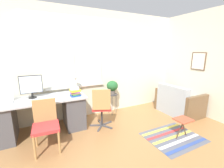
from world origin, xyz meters
TOP-DOWN VIEW (x-y plane):
  - ground_plane at (0.00, 0.00)m, footprint 14.00×14.00m
  - wall_back_with_window at (-0.01, 0.81)m, footprint 9.00×0.12m
  - wall_right_with_picture at (2.89, -0.00)m, footprint 0.08×9.00m
  - desk at (-1.01, 0.37)m, footprint 1.81×0.73m
  - laptop at (-1.64, 0.39)m, footprint 0.35×0.26m
  - monitor at (-1.14, 0.49)m, footprint 0.42×0.15m
  - keyboard at (-1.10, 0.15)m, footprint 0.37×0.15m
  - mouse at (-0.82, 0.13)m, footprint 0.04×0.07m
  - desk_lamp at (-0.24, 0.56)m, footprint 0.14×0.14m
  - book_stack at (-0.32, 0.21)m, footprint 0.23×0.19m
  - desk_chair_wooden at (-0.96, -0.24)m, footprint 0.45×0.46m
  - office_chair_swivel at (0.19, -0.01)m, footprint 0.54×0.56m
  - couch_loveseat at (2.38, -0.23)m, footprint 0.75×1.11m
  - plant_stand at (0.74, 0.55)m, footprint 0.27×0.27m
  - potted_plant at (0.74, 0.55)m, footprint 0.30×0.30m
  - floor_rug_striped at (1.31, -1.03)m, footprint 1.07×0.88m
  - folding_stool at (1.46, -1.10)m, footprint 0.32×0.27m

SIDE VIEW (x-z plane):
  - ground_plane at x=0.00m, z-range 0.00..0.00m
  - floor_rug_striped at x=1.31m, z-range 0.00..0.01m
  - couch_loveseat at x=2.38m, z-range -0.12..0.69m
  - folding_stool at x=1.46m, z-range 0.15..0.55m
  - desk at x=-1.01m, z-range 0.02..0.77m
  - desk_chair_wooden at x=-0.96m, z-range 0.04..0.90m
  - office_chair_swivel at x=0.19m, z-range 0.03..0.96m
  - plant_stand at x=0.74m, z-range 0.22..0.78m
  - keyboard at x=-1.10m, z-range 0.75..0.77m
  - mouse at x=-0.82m, z-range 0.75..0.78m
  - potted_plant at x=0.74m, z-range 0.59..0.96m
  - laptop at x=-1.64m, z-range 0.68..0.93m
  - book_stack at x=-0.32m, z-range 0.75..0.93m
  - monitor at x=-1.14m, z-range 0.77..1.24m
  - desk_lamp at x=-0.24m, z-range 0.85..1.24m
  - wall_right_with_picture at x=2.89m, z-range 0.00..2.70m
  - wall_back_with_window at x=-0.01m, z-range 0.00..2.70m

